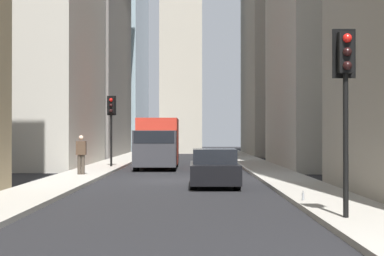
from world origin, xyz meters
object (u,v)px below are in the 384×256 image
(delivery_truck, at_px, (157,143))
(sedan_black, at_px, (214,169))
(discarded_bottle, at_px, (303,196))
(pedestrian, at_px, (81,153))
(traffic_light_midblock, at_px, (111,114))
(traffic_light_foreground, at_px, (346,78))

(delivery_truck, distance_m, sedan_black, 12.37)
(delivery_truck, height_order, discarded_bottle, delivery_truck)
(pedestrian, bearing_deg, discarded_bottle, -143.87)
(delivery_truck, relative_size, traffic_light_midblock, 1.63)
(traffic_light_midblock, xyz_separation_m, pedestrian, (-7.04, 0.45, -1.96))
(traffic_light_midblock, bearing_deg, sedan_black, -155.69)
(delivery_truck, relative_size, sedan_black, 1.50)
(traffic_light_foreground, bearing_deg, delivery_truck, 13.87)
(delivery_truck, distance_m, pedestrian, 7.75)
(traffic_light_midblock, relative_size, discarded_bottle, 14.71)
(sedan_black, xyz_separation_m, pedestrian, (4.90, 5.84, 0.44))
(delivery_truck, xyz_separation_m, traffic_light_foreground, (-21.77, -5.37, 1.75))
(traffic_light_midblock, height_order, pedestrian, traffic_light_midblock)
(traffic_light_foreground, relative_size, discarded_bottle, 15.47)
(traffic_light_foreground, xyz_separation_m, pedestrian, (14.65, 8.41, -2.11))
(delivery_truck, relative_size, discarded_bottle, 23.93)
(discarded_bottle, bearing_deg, sedan_black, 20.00)
(sedan_black, height_order, traffic_light_midblock, traffic_light_midblock)
(delivery_truck, relative_size, pedestrian, 3.67)
(delivery_truck, xyz_separation_m, discarded_bottle, (-18.20, -5.05, -1.21))
(delivery_truck, distance_m, discarded_bottle, 18.93)
(traffic_light_foreground, height_order, discarded_bottle, traffic_light_foreground)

